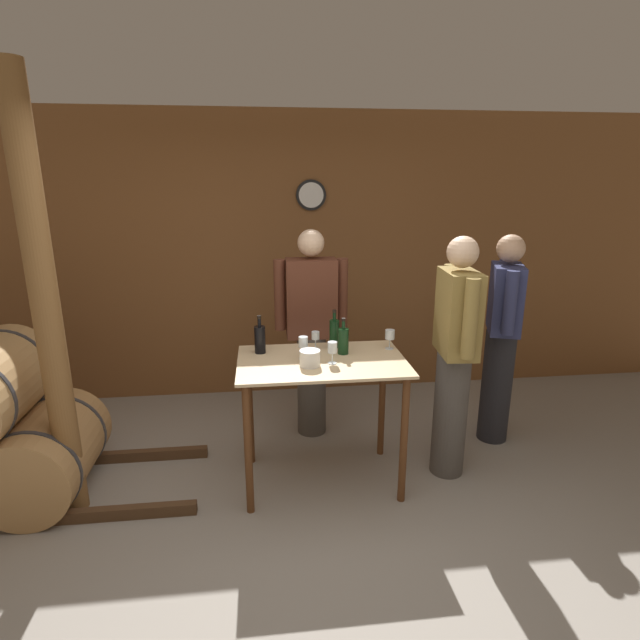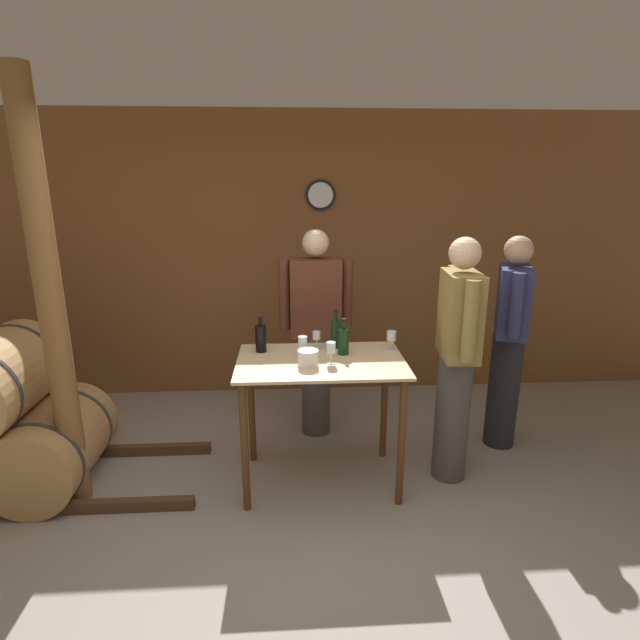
{
  "view_description": "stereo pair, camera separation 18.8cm",
  "coord_description": "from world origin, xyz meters",
  "px_view_note": "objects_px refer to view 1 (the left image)",
  "views": [
    {
      "loc": [
        -0.26,
        -2.28,
        2.1
      ],
      "look_at": [
        0.12,
        0.94,
        1.17
      ],
      "focal_mm": 28.0,
      "sensor_mm": 36.0,
      "label": 1
    },
    {
      "loc": [
        -0.08,
        -2.3,
        2.1
      ],
      "look_at": [
        0.12,
        0.94,
        1.17
      ],
      "focal_mm": 28.0,
      "sensor_mm": 36.0,
      "label": 2
    }
  ],
  "objects_px": {
    "wooden_post": "(46,310)",
    "wine_bottle_center": "(343,340)",
    "wine_glass_far_side": "(390,335)",
    "ice_bucket": "(310,358)",
    "wine_glass_near_center": "(315,337)",
    "wine_glass_near_left": "(303,343)",
    "wine_bottle_far_left": "(260,339)",
    "wine_bottle_left": "(334,333)",
    "person_visitor_bearded": "(311,330)",
    "person_visitor_with_scarf": "(502,336)",
    "person_host": "(455,354)",
    "wine_glass_near_right": "(332,348)"
  },
  "relations": [
    {
      "from": "wine_glass_near_center",
      "to": "person_visitor_with_scarf",
      "type": "relative_size",
      "value": 0.08
    },
    {
      "from": "wooden_post",
      "to": "person_visitor_with_scarf",
      "type": "xyz_separation_m",
      "value": [
        3.14,
        0.55,
        -0.46
      ]
    },
    {
      "from": "wooden_post",
      "to": "person_visitor_with_scarf",
      "type": "bearing_deg",
      "value": 9.89
    },
    {
      "from": "wine_glass_near_center",
      "to": "wine_glass_far_side",
      "type": "xyz_separation_m",
      "value": [
        0.53,
        -0.05,
        0.01
      ]
    },
    {
      "from": "wine_glass_far_side",
      "to": "person_host",
      "type": "height_order",
      "value": "person_host"
    },
    {
      "from": "wine_glass_near_right",
      "to": "ice_bucket",
      "type": "relative_size",
      "value": 1.1
    },
    {
      "from": "wine_bottle_left",
      "to": "wine_bottle_center",
      "type": "distance_m",
      "value": 0.15
    },
    {
      "from": "wooden_post",
      "to": "wine_glass_near_left",
      "type": "xyz_separation_m",
      "value": [
        1.53,
        0.15,
        -0.32
      ]
    },
    {
      "from": "person_visitor_bearded",
      "to": "wine_bottle_center",
      "type": "bearing_deg",
      "value": -75.7
    },
    {
      "from": "wine_bottle_far_left",
      "to": "wine_bottle_left",
      "type": "relative_size",
      "value": 0.97
    },
    {
      "from": "wine_glass_near_center",
      "to": "ice_bucket",
      "type": "bearing_deg",
      "value": -102.65
    },
    {
      "from": "wooden_post",
      "to": "wine_bottle_center",
      "type": "distance_m",
      "value": 1.86
    },
    {
      "from": "wine_bottle_far_left",
      "to": "wine_glass_near_center",
      "type": "xyz_separation_m",
      "value": [
        0.39,
        0.03,
        -0.01
      ]
    },
    {
      "from": "wooden_post",
      "to": "wine_glass_near_left",
      "type": "bearing_deg",
      "value": 5.61
    },
    {
      "from": "wine_glass_near_center",
      "to": "wine_glass_near_left",
      "type": "bearing_deg",
      "value": -119.61
    },
    {
      "from": "wine_glass_near_center",
      "to": "wine_bottle_far_left",
      "type": "bearing_deg",
      "value": -175.81
    },
    {
      "from": "wine_glass_near_right",
      "to": "person_visitor_bearded",
      "type": "relative_size",
      "value": 0.09
    },
    {
      "from": "person_visitor_with_scarf",
      "to": "wine_glass_near_center",
      "type": "bearing_deg",
      "value": -171.99
    },
    {
      "from": "person_visitor_bearded",
      "to": "wine_glass_near_center",
      "type": "bearing_deg",
      "value": -92.46
    },
    {
      "from": "person_host",
      "to": "person_visitor_bearded",
      "type": "bearing_deg",
      "value": 142.01
    },
    {
      "from": "wine_bottle_left",
      "to": "wine_glass_near_left",
      "type": "height_order",
      "value": "wine_bottle_left"
    },
    {
      "from": "ice_bucket",
      "to": "person_host",
      "type": "xyz_separation_m",
      "value": [
        1.02,
        0.11,
        -0.05
      ]
    },
    {
      "from": "wine_bottle_far_left",
      "to": "ice_bucket",
      "type": "xyz_separation_m",
      "value": [
        0.32,
        -0.29,
        -0.05
      ]
    },
    {
      "from": "person_visitor_bearded",
      "to": "person_visitor_with_scarf",
      "type": "bearing_deg",
      "value": -11.28
    },
    {
      "from": "ice_bucket",
      "to": "person_visitor_bearded",
      "type": "bearing_deg",
      "value": 83.53
    },
    {
      "from": "person_visitor_bearded",
      "to": "wine_glass_near_left",
      "type": "bearing_deg",
      "value": -100.39
    },
    {
      "from": "wine_bottle_center",
      "to": "person_visitor_with_scarf",
      "type": "relative_size",
      "value": 0.15
    },
    {
      "from": "wine_glass_near_left",
      "to": "person_visitor_bearded",
      "type": "relative_size",
      "value": 0.09
    },
    {
      "from": "ice_bucket",
      "to": "wine_bottle_far_left",
      "type": "bearing_deg",
      "value": 137.41
    },
    {
      "from": "wine_glass_near_center",
      "to": "person_host",
      "type": "bearing_deg",
      "value": -12.88
    },
    {
      "from": "wine_bottle_left",
      "to": "wine_glass_near_left",
      "type": "relative_size",
      "value": 1.79
    },
    {
      "from": "wine_bottle_center",
      "to": "wine_glass_far_side",
      "type": "xyz_separation_m",
      "value": [
        0.35,
        0.06,
        0.0
      ]
    },
    {
      "from": "wooden_post",
      "to": "person_visitor_bearded",
      "type": "relative_size",
      "value": 1.57
    },
    {
      "from": "wine_glass_near_center",
      "to": "person_visitor_bearded",
      "type": "relative_size",
      "value": 0.08
    },
    {
      "from": "wine_bottle_left",
      "to": "wine_glass_near_right",
      "type": "height_order",
      "value": "wine_bottle_left"
    },
    {
      "from": "wine_bottle_far_left",
      "to": "person_visitor_bearded",
      "type": "height_order",
      "value": "person_visitor_bearded"
    },
    {
      "from": "wine_glass_near_center",
      "to": "wine_glass_far_side",
      "type": "distance_m",
      "value": 0.53
    },
    {
      "from": "wooden_post",
      "to": "wine_bottle_center",
      "type": "height_order",
      "value": "wooden_post"
    },
    {
      "from": "wine_bottle_center",
      "to": "wine_glass_near_center",
      "type": "relative_size",
      "value": 1.95
    },
    {
      "from": "wine_bottle_far_left",
      "to": "wine_glass_near_center",
      "type": "distance_m",
      "value": 0.39
    },
    {
      "from": "wine_glass_near_right",
      "to": "wine_bottle_left",
      "type": "bearing_deg",
      "value": 79.5
    },
    {
      "from": "wine_glass_far_side",
      "to": "ice_bucket",
      "type": "bearing_deg",
      "value": -155.78
    },
    {
      "from": "wine_bottle_center",
      "to": "person_visitor_with_scarf",
      "type": "bearing_deg",
      "value": 13.87
    },
    {
      "from": "wine_bottle_left",
      "to": "wine_glass_near_left",
      "type": "distance_m",
      "value": 0.32
    },
    {
      "from": "wooden_post",
      "to": "wine_bottle_far_left",
      "type": "bearing_deg",
      "value": 13.87
    },
    {
      "from": "wine_glass_near_left",
      "to": "person_visitor_with_scarf",
      "type": "height_order",
      "value": "person_visitor_with_scarf"
    },
    {
      "from": "wine_bottle_left",
      "to": "person_visitor_with_scarf",
      "type": "relative_size",
      "value": 0.16
    },
    {
      "from": "wine_glass_near_left",
      "to": "person_visitor_bearded",
      "type": "bearing_deg",
      "value": 79.61
    },
    {
      "from": "wine_glass_far_side",
      "to": "person_visitor_bearded",
      "type": "bearing_deg",
      "value": 131.98
    },
    {
      "from": "wine_bottle_far_left",
      "to": "wine_glass_near_left",
      "type": "bearing_deg",
      "value": -28.65
    }
  ]
}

